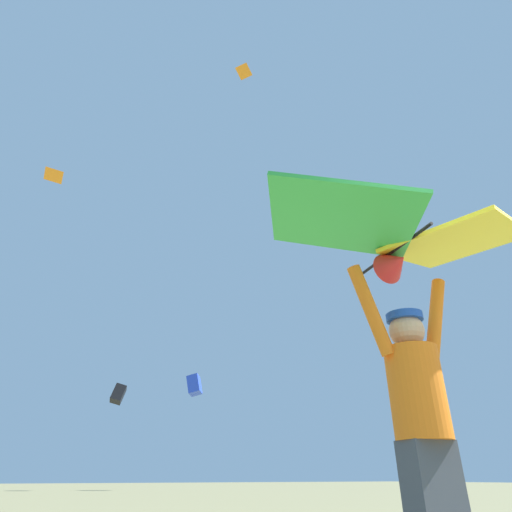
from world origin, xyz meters
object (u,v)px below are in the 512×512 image
at_px(held_stunt_kite, 400,237).
at_px(distant_kite_black_low_left, 118,394).
at_px(kite_flyer_person, 421,419).
at_px(distant_kite_orange_overhead_distant, 54,175).
at_px(distant_kite_blue_high_left, 194,385).
at_px(distant_kite_orange_mid_left, 244,71).

bearing_deg(held_stunt_kite, distant_kite_black_low_left, 81.45).
height_order(kite_flyer_person, distant_kite_orange_overhead_distant, distant_kite_orange_overhead_distant).
xyz_separation_m(distant_kite_orange_overhead_distant, distant_kite_blue_high_left, (10.21, 7.45, -6.83)).
bearing_deg(distant_kite_orange_overhead_distant, distant_kite_blue_high_left, 36.10).
bearing_deg(kite_flyer_person, distant_kite_blue_high_left, 71.38).
relative_size(held_stunt_kite, distant_kite_orange_overhead_distant, 2.07).
relative_size(distant_kite_orange_overhead_distant, distant_kite_blue_high_left, 0.79).
distance_m(distant_kite_orange_overhead_distant, distant_kite_orange_mid_left, 9.44).
xyz_separation_m(held_stunt_kite, distant_kite_blue_high_left, (7.79, 23.17, 3.43)).
relative_size(kite_flyer_person, distant_kite_orange_mid_left, 3.03).
relative_size(distant_kite_black_low_left, distant_kite_orange_mid_left, 1.97).
distance_m(distant_kite_black_low_left, distant_kite_orange_mid_left, 19.12).
height_order(held_stunt_kite, distant_kite_black_low_left, distant_kite_black_low_left).
height_order(held_stunt_kite, distant_kite_orange_mid_left, distant_kite_orange_mid_left).
distance_m(distant_kite_orange_overhead_distant, distant_kite_blue_high_left, 14.37).
bearing_deg(distant_kite_orange_mid_left, distant_kite_blue_high_left, 72.23).
distance_m(held_stunt_kite, distant_kite_orange_mid_left, 15.13).
relative_size(distant_kite_orange_overhead_distant, distant_kite_black_low_left, 0.84).
height_order(kite_flyer_person, distant_kite_black_low_left, distant_kite_black_low_left).
distance_m(held_stunt_kite, distant_kite_orange_overhead_distant, 18.93).
xyz_separation_m(distant_kite_blue_high_left, distant_kite_black_low_left, (-4.05, 1.70, -0.62)).
height_order(distant_kite_blue_high_left, distant_kite_black_low_left, distant_kite_blue_high_left).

